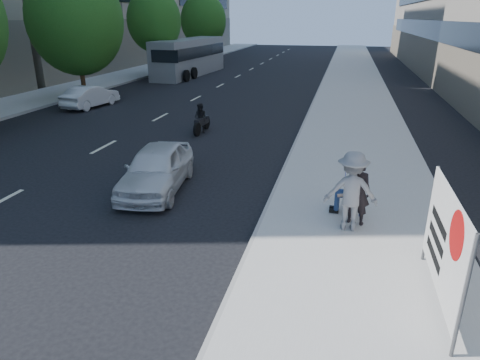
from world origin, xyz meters
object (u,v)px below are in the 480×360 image
(jogger, at_px, (351,191))
(white_sedan_mid, at_px, (91,96))
(pedestrian_woman, at_px, (358,192))
(bus, at_px, (190,57))
(protest_banner, at_px, (444,242))
(white_sedan_near, at_px, (157,168))
(motorcycle, at_px, (201,120))
(seated_protester, at_px, (350,188))

(jogger, relative_size, white_sedan_mid, 0.51)
(pedestrian_woman, height_order, bus, bus)
(protest_banner, height_order, white_sedan_near, protest_banner)
(jogger, distance_m, white_sedan_near, 6.21)
(motorcycle, distance_m, bus, 22.16)
(jogger, relative_size, bus, 0.17)
(protest_banner, xyz_separation_m, bus, (-16.48, 32.15, 0.23))
(protest_banner, distance_m, white_sedan_mid, 23.36)
(motorcycle, bearing_deg, white_sedan_mid, 158.32)
(protest_banner, relative_size, bus, 0.25)
(pedestrian_woman, bearing_deg, motorcycle, -38.08)
(jogger, height_order, motorcycle, jogger)
(protest_banner, bearing_deg, white_sedan_near, 150.37)
(pedestrian_woman, bearing_deg, protest_banner, 127.76)
(pedestrian_woman, bearing_deg, seated_protester, -63.47)
(white_sedan_near, xyz_separation_m, white_sedan_mid, (-9.52, 11.58, -0.06))
(seated_protester, bearing_deg, protest_banner, -66.23)
(seated_protester, distance_m, protest_banner, 4.03)
(white_sedan_mid, bearing_deg, seated_protester, 149.46)
(protest_banner, xyz_separation_m, motorcycle, (-8.50, 11.50, -0.76))
(protest_banner, relative_size, motorcycle, 1.49)
(white_sedan_mid, relative_size, bus, 0.33)
(pedestrian_woman, distance_m, white_sedan_mid, 20.28)
(jogger, bearing_deg, bus, -66.46)
(jogger, relative_size, motorcycle, 1.00)
(white_sedan_near, height_order, white_sedan_mid, white_sedan_near)
(white_sedan_near, bearing_deg, jogger, -22.55)
(seated_protester, bearing_deg, bus, 117.55)
(white_sedan_mid, bearing_deg, pedestrian_woman, 148.33)
(seated_protester, height_order, pedestrian_woman, pedestrian_woman)
(white_sedan_near, xyz_separation_m, motorcycle, (-0.92, 7.18, -0.08))
(pedestrian_woman, bearing_deg, white_sedan_mid, -27.28)
(seated_protester, distance_m, bus, 32.15)
(pedestrian_woman, bearing_deg, white_sedan_near, 0.22)
(seated_protester, xyz_separation_m, jogger, (-0.01, -1.00, 0.30))
(white_sedan_near, bearing_deg, white_sedan_mid, 122.40)
(pedestrian_woman, xyz_separation_m, white_sedan_near, (-6.14, 1.30, -0.32))
(jogger, xyz_separation_m, motorcycle, (-6.88, 8.84, -0.54))
(jogger, height_order, bus, bus)
(white_sedan_near, bearing_deg, protest_banner, -36.65)
(pedestrian_woman, distance_m, protest_banner, 3.36)
(motorcycle, xyz_separation_m, bus, (-7.97, 20.66, 1.00))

